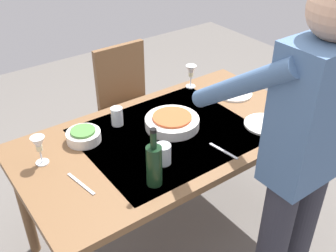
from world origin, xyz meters
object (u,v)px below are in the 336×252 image
at_px(wine_glass_right, 191,72).
at_px(dinner_plate_near, 234,93).
at_px(chair_near, 128,99).
at_px(water_cup_near_right, 163,154).
at_px(side_bowl_salad, 84,136).
at_px(wine_bottle, 154,164).
at_px(dining_table, 168,145).
at_px(wine_glass_left, 39,145).
at_px(water_cup_near_left, 117,116).
at_px(person_server, 301,156).
at_px(serving_bowl_pasta, 172,122).
at_px(dinner_plate_far, 265,124).

relative_size(wine_glass_right, dinner_plate_near, 0.66).
distance_m(chair_near, water_cup_near_right, 1.12).
xyz_separation_m(water_cup_near_right, side_bowl_salad, (0.23, -0.40, -0.02)).
xyz_separation_m(wine_bottle, side_bowl_salad, (0.11, -0.50, -0.08)).
height_order(dining_table, dinner_plate_near, dinner_plate_near).
bearing_deg(wine_glass_right, wine_glass_left, 10.55).
relative_size(wine_glass_right, water_cup_near_left, 1.44).
relative_size(chair_near, wine_bottle, 3.07).
bearing_deg(person_server, water_cup_near_left, -69.76).
bearing_deg(wine_glass_left, serving_bowl_pasta, 170.91).
xyz_separation_m(chair_near, wine_bottle, (0.52, 1.11, 0.34)).
bearing_deg(serving_bowl_pasta, chair_near, -102.70).
relative_size(water_cup_near_left, dinner_plate_far, 0.46).
xyz_separation_m(wine_glass_left, wine_glass_right, (-1.09, -0.20, 0.00)).
relative_size(person_server, water_cup_near_left, 16.11).
xyz_separation_m(dining_table, wine_glass_left, (0.64, -0.16, 0.18)).
xyz_separation_m(dining_table, dinner_plate_near, (-0.60, -0.12, 0.08)).
xyz_separation_m(chair_near, water_cup_near_right, (0.40, 1.01, 0.28)).
height_order(wine_bottle, water_cup_near_right, wine_bottle).
xyz_separation_m(wine_bottle, wine_glass_left, (0.36, -0.44, -0.01)).
bearing_deg(wine_glass_right, dinner_plate_near, 123.36).
bearing_deg(wine_bottle, water_cup_near_left, -102.13).
distance_m(side_bowl_salad, dinner_plate_near, 1.00).
bearing_deg(wine_glass_left, side_bowl_salad, -168.25).
bearing_deg(chair_near, dining_table, 74.01).
distance_m(water_cup_near_left, serving_bowl_pasta, 0.31).
height_order(wine_bottle, dinner_plate_far, wine_bottle).
distance_m(wine_glass_right, dinner_plate_near, 0.31).
bearing_deg(serving_bowl_pasta, water_cup_near_left, -40.67).
height_order(person_server, serving_bowl_pasta, person_server).
distance_m(water_cup_near_right, serving_bowl_pasta, 0.32).
xyz_separation_m(water_cup_near_left, water_cup_near_right, (-0.01, 0.43, -0.00)).
distance_m(wine_bottle, water_cup_near_right, 0.17).
xyz_separation_m(person_server, water_cup_near_right, (0.34, -0.51, -0.15)).
distance_m(chair_near, serving_bowl_pasta, 0.84).
bearing_deg(wine_glass_left, dinner_plate_far, 160.22).
distance_m(water_cup_near_left, water_cup_near_right, 0.43).
xyz_separation_m(water_cup_near_right, dinner_plate_far, (-0.65, 0.06, -0.05)).
bearing_deg(person_server, serving_bowl_pasta, -81.19).
height_order(chair_near, wine_bottle, wine_bottle).
bearing_deg(water_cup_near_right, wine_glass_right, -138.23).
distance_m(dining_table, person_server, 0.77).
bearing_deg(dinner_plate_near, wine_bottle, 24.47).
height_order(chair_near, water_cup_near_right, chair_near).
bearing_deg(water_cup_near_right, side_bowl_salad, -60.03).
distance_m(chair_near, person_server, 1.58).
bearing_deg(dinner_plate_near, side_bowl_salad, -5.16).
height_order(water_cup_near_left, dinner_plate_near, water_cup_near_left).
height_order(chair_near, dinner_plate_near, chair_near).
bearing_deg(water_cup_near_left, side_bowl_salad, 9.12).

